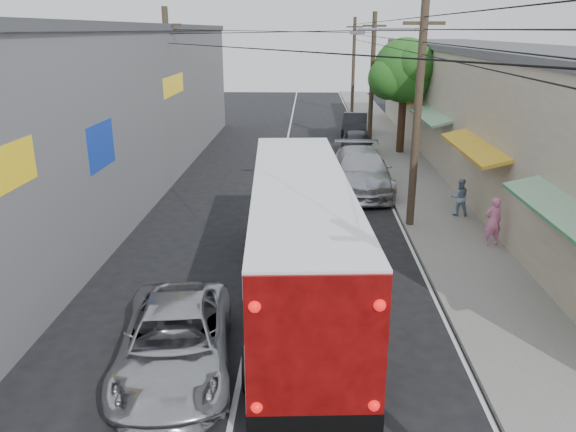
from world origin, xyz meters
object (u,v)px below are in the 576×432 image
parked_suv (361,171)px  parked_car_mid (358,144)px  parked_car_far (355,125)px  pedestrian_near (493,221)px  coach_bus (300,237)px  pedestrian_far (460,197)px  jeepney (175,341)px

parked_suv → parked_car_mid: 6.96m
parked_suv → parked_car_mid: size_ratio=1.41×
parked_car_far → pedestrian_near: pedestrian_near is taller
parked_suv → parked_car_mid: (0.42, 6.95, -0.16)m
coach_bus → pedestrian_near: (6.37, 3.83, -0.79)m
pedestrian_far → jeepney: bearing=53.4°
coach_bus → parked_car_mid: coach_bus is taller
jeepney → pedestrian_far: pedestrian_far is taller
jeepney → pedestrian_near: bearing=32.3°
jeepney → pedestrian_near: size_ratio=3.04×
parked_car_mid → pedestrian_far: 11.24m
parked_suv → pedestrian_far: parked_suv is taller
pedestrian_near → parked_car_mid: bearing=-88.2°
jeepney → parked_car_mid: size_ratio=1.13×
jeepney → parked_suv: parked_suv is taller
coach_bus → pedestrian_far: bearing=45.5°
parked_car_far → parked_car_mid: bearing=-86.5°
parked_car_far → parked_suv: bearing=-86.7°
parked_car_mid → parked_car_far: 6.97m
coach_bus → parked_suv: bearing=72.9°
pedestrian_near → coach_bus: bearing=19.4°
parked_suv → pedestrian_far: (3.46, -3.87, -0.07)m
coach_bus → parked_car_mid: (3.03, 17.82, -0.98)m
pedestrian_near → jeepney: bearing=28.1°
jeepney → parked_car_far: size_ratio=1.09×
parked_suv → pedestrian_near: (3.76, -7.04, 0.03)m
coach_bus → pedestrian_far: (6.07, 6.99, -0.89)m
jeepney → pedestrian_near: (8.96, 7.46, 0.25)m
coach_bus → pedestrian_near: bearing=27.5°
parked_car_mid → pedestrian_near: 14.38m
parked_car_far → jeepney: bearing=-95.3°
coach_bus → jeepney: (-2.59, -3.63, -1.04)m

